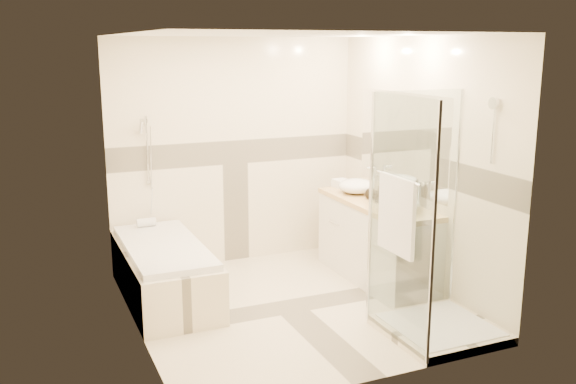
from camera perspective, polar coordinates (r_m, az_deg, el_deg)
name	(u,v)px	position (r m, az deg, el deg)	size (l,w,h in m)	color
room	(294,175)	(5.81, 0.52, 1.48)	(2.82, 3.02, 2.52)	beige
bathtub	(164,269)	(6.33, -10.93, -6.73)	(0.75, 1.70, 0.56)	beige
vanity	(376,241)	(6.75, 7.87, -4.31)	(0.58, 1.62, 0.85)	white
shower_enclosure	(425,277)	(5.56, 12.10, -7.40)	(0.96, 0.93, 2.04)	beige
vessel_sink_near	(356,186)	(6.95, 6.10, 0.54)	(0.39, 0.39, 0.16)	white
vessel_sink_far	(399,203)	(6.26, 9.86, -0.97)	(0.40, 0.40, 0.16)	white
faucet_near	(374,177)	(7.04, 7.65, 1.36)	(0.12, 0.03, 0.28)	silver
faucet_far	(418,193)	(6.36, 11.52, -0.12)	(0.11, 0.03, 0.27)	silver
amenity_bottle_a	(379,194)	(6.56, 8.10, -0.21)	(0.08, 0.08, 0.17)	black
amenity_bottle_b	(371,192)	(6.70, 7.36, 0.04)	(0.12, 0.12, 0.16)	black
folded_towels	(344,184)	(7.20, 4.99, 0.71)	(0.16, 0.27, 0.09)	white
rolled_towel	(146,222)	(6.86, -12.49, -2.66)	(0.09, 0.09, 0.19)	white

